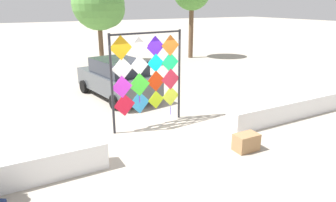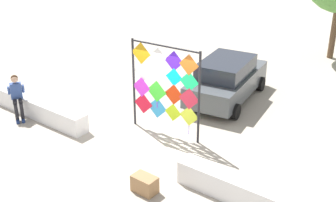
{
  "view_description": "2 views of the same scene",
  "coord_description": "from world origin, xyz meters",
  "px_view_note": "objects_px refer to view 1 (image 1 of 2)",
  "views": [
    {
      "loc": [
        -3.57,
        -6.73,
        3.53
      ],
      "look_at": [
        0.17,
        0.13,
        1.01
      ],
      "focal_mm": 32.36,
      "sensor_mm": 36.0,
      "label": 1
    },
    {
      "loc": [
        7.48,
        -8.61,
        6.66
      ],
      "look_at": [
        0.38,
        0.74,
        1.28
      ],
      "focal_mm": 48.71,
      "sensor_mm": 36.0,
      "label": 2
    }
  ],
  "objects_px": {
    "parked_car": "(117,78)",
    "kite_display_rack": "(147,73)",
    "tree_broadleaf": "(101,5)",
    "cardboard_box_large": "(246,142)"
  },
  "relations": [
    {
      "from": "cardboard_box_large",
      "to": "tree_broadleaf",
      "type": "height_order",
      "value": "tree_broadleaf"
    },
    {
      "from": "parked_car",
      "to": "tree_broadleaf",
      "type": "height_order",
      "value": "tree_broadleaf"
    },
    {
      "from": "parked_car",
      "to": "tree_broadleaf",
      "type": "distance_m",
      "value": 7.57
    },
    {
      "from": "kite_display_rack",
      "to": "cardboard_box_large",
      "type": "distance_m",
      "value": 3.36
    },
    {
      "from": "cardboard_box_large",
      "to": "tree_broadleaf",
      "type": "xyz_separation_m",
      "value": [
        0.33,
        12.85,
        3.21
      ]
    },
    {
      "from": "parked_car",
      "to": "tree_broadleaf",
      "type": "bearing_deg",
      "value": 77.19
    },
    {
      "from": "cardboard_box_large",
      "to": "tree_broadleaf",
      "type": "relative_size",
      "value": 0.12
    },
    {
      "from": "kite_display_rack",
      "to": "parked_car",
      "type": "distance_m",
      "value": 3.37
    },
    {
      "from": "tree_broadleaf",
      "to": "parked_car",
      "type": "bearing_deg",
      "value": -102.81
    },
    {
      "from": "parked_car",
      "to": "kite_display_rack",
      "type": "bearing_deg",
      "value": -93.64
    }
  ]
}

